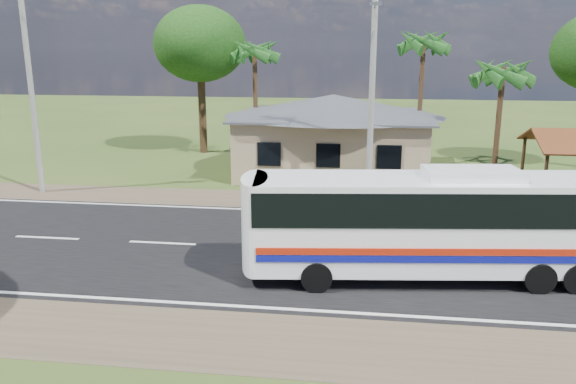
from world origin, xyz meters
The scene contains 10 objects.
ground centered at (0.00, 0.00, 0.00)m, with size 120.00×120.00×0.00m, color #2E4819.
road centered at (0.00, 0.00, 0.01)m, with size 120.00×16.00×0.03m.
house centered at (1.00, 13.00, 2.64)m, with size 12.40×10.00×5.00m.
utility_poles centered at (2.67, 6.49, 5.77)m, with size 32.80×2.22×11.00m.
palm_near centered at (9.50, 11.00, 5.71)m, with size 2.80×2.80×6.70m.
palm_mid centered at (6.00, 15.50, 7.16)m, with size 2.80×2.80×8.20m.
palm_far centered at (-4.00, 16.00, 6.68)m, with size 2.80×2.80×7.70m.
tree_behind_house centered at (-8.00, 18.00, 7.12)m, with size 6.00×6.00×9.61m.
coach_bus centered at (4.99, -1.92, 1.99)m, with size 11.39×3.66×3.48m.
motorcycle centered at (2.87, 7.62, 0.52)m, with size 0.69×1.97×1.03m, color black.
Camera 1 is at (2.57, -18.63, 7.00)m, focal length 35.00 mm.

